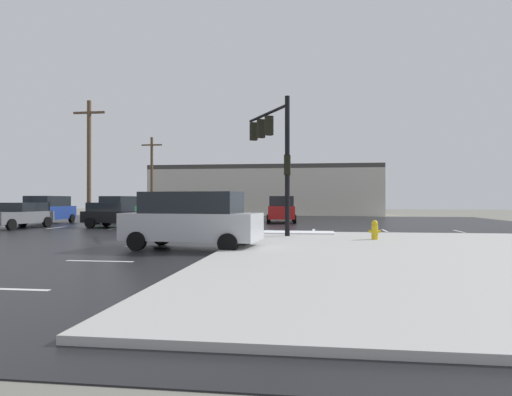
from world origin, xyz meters
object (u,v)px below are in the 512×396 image
suv_silver (192,219)px  suv_blue (48,209)px  sedan_black (118,214)px  suv_red (281,209)px  fire_hydrant (375,230)px  sedan_grey (19,215)px  utility_pole_distant (152,175)px  traffic_signal_mast (274,144)px  suv_green (121,209)px  utility_pole_far (89,160)px

suv_silver → suv_blue: bearing=-38.8°
sedan_black → suv_red: 12.44m
fire_hydrant → sedan_black: sedan_black is taller
suv_silver → sedan_grey: bearing=-29.8°
utility_pole_distant → suv_red: bearing=-35.5°
utility_pole_distant → traffic_signal_mast: bearing=-57.3°
traffic_signal_mast → suv_green: size_ratio=1.27×
fire_hydrant → utility_pole_far: bearing=152.0°
suv_green → fire_hydrant: bearing=-123.7°
sedan_grey → utility_pole_distant: size_ratio=0.56×
sedan_black → suv_blue: bearing=159.4°
traffic_signal_mast → sedan_grey: (-16.10, 3.95, -3.60)m
suv_red → sedan_grey: bearing=115.8°
sedan_grey → suv_silver: bearing=59.1°
suv_blue → utility_pole_far: bearing=-120.3°
suv_green → utility_pole_far: bearing=-175.8°
fire_hydrant → suv_red: bearing=107.8°
fire_hydrant → utility_pole_far: utility_pole_far is taller
sedan_black → suv_silver: bearing=-48.2°
traffic_signal_mast → suv_green: 17.65m
suv_red → utility_pole_far: 14.33m
traffic_signal_mast → suv_silver: (-2.38, -5.95, -3.36)m
traffic_signal_mast → utility_pole_far: utility_pole_far is taller
suv_blue → suv_red: bearing=-79.6°
sedan_black → utility_pole_distant: 18.76m
utility_pole_distant → sedan_grey: bearing=-93.5°
suv_red → utility_pole_distant: size_ratio=0.60×
fire_hydrant → suv_green: bearing=140.9°
traffic_signal_mast → utility_pole_distant: 27.61m
sedan_black → sedan_grey: same height
sedan_grey → utility_pole_distant: utility_pole_distant is taller
suv_red → sedan_grey: (-15.47, -9.12, -0.24)m
fire_hydrant → suv_red: size_ratio=0.16×
sedan_black → sedan_grey: (-5.70, -1.42, 0.00)m
suv_red → sedan_grey: suv_red is taller
suv_silver → suv_red: (1.75, 19.01, 0.00)m
traffic_signal_mast → suv_red: traffic_signal_mast is taller
traffic_signal_mast → suv_blue: traffic_signal_mast is taller
sedan_black → suv_red: suv_red is taller
suv_silver → utility_pole_distant: size_ratio=0.60×
utility_pole_far → suv_green: bearing=88.8°
suv_green → traffic_signal_mast: bearing=-126.3°
suv_silver → utility_pole_distant: bearing=-60.8°
suv_green → sedan_grey: suv_green is taller
utility_pole_far → traffic_signal_mast: bearing=-27.3°
sedan_grey → traffic_signal_mast: bearing=81.1°
suv_green → utility_pole_far: size_ratio=0.59×
suv_blue → utility_pole_distant: 14.87m
suv_red → utility_pole_far: bearing=112.3°
suv_red → utility_pole_distant: utility_pole_distant is taller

